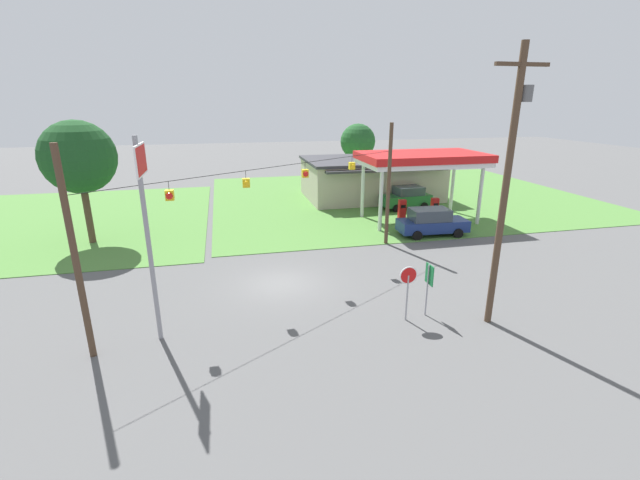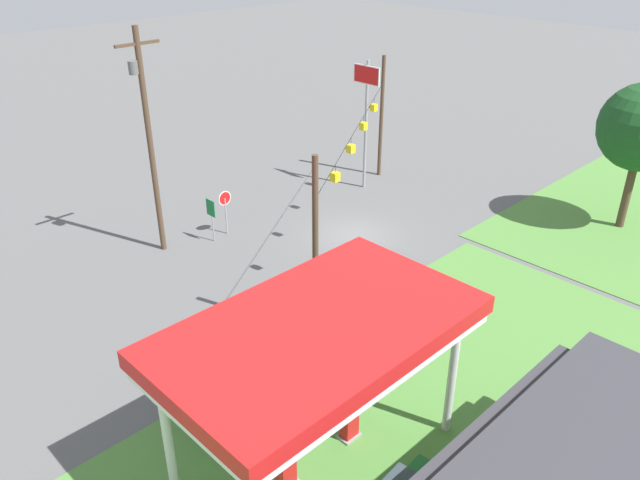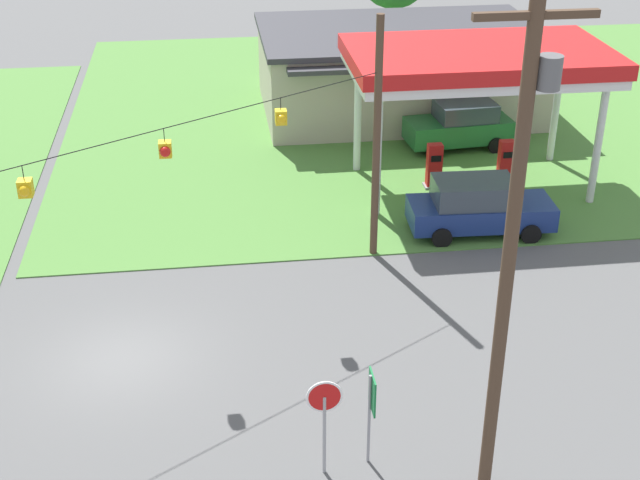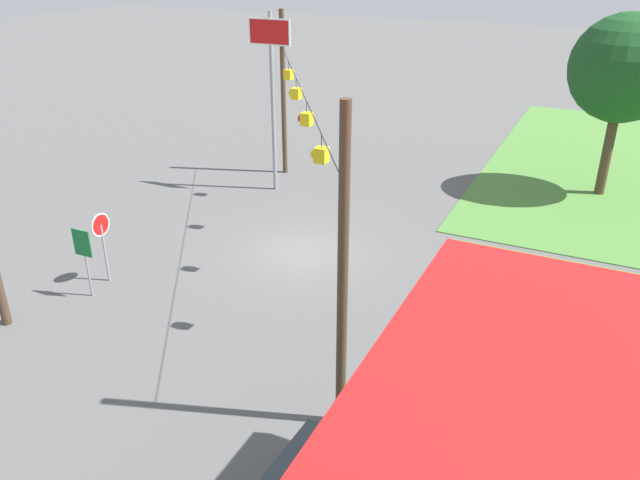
% 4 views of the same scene
% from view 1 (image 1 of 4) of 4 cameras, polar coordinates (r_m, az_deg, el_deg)
% --- Properties ---
extents(ground_plane, '(160.00, 160.00, 0.00)m').
position_cam_1_polar(ground_plane, '(22.60, -5.26, -5.83)').
color(ground_plane, '#565656').
extents(grass_verge_station_corner, '(36.00, 28.00, 0.04)m').
position_cam_1_polar(grass_verge_station_corner, '(43.80, 10.29, 5.80)').
color(grass_verge_station_corner, '#4C7F38').
rests_on(grass_verge_station_corner, ground).
extents(grass_verge_opposite_corner, '(24.00, 24.00, 0.04)m').
position_cam_1_polar(grass_verge_opposite_corner, '(39.95, -32.13, 2.09)').
color(grass_verge_opposite_corner, '#4C7F38').
rests_on(grass_verge_opposite_corner, ground).
extents(gas_station_canopy, '(9.40, 5.51, 5.34)m').
position_cam_1_polar(gas_station_canopy, '(34.20, 13.44, 10.36)').
color(gas_station_canopy, silver).
rests_on(gas_station_canopy, ground).
extents(gas_station_store, '(12.74, 8.72, 3.83)m').
position_cam_1_polar(gas_station_store, '(42.38, 6.83, 8.18)').
color(gas_station_store, '#B2A893').
rests_on(gas_station_store, ground).
extents(fuel_pump_near, '(0.71, 0.56, 1.76)m').
position_cam_1_polar(fuel_pump_near, '(34.35, 10.87, 3.79)').
color(fuel_pump_near, gray).
rests_on(fuel_pump_near, ground).
extents(fuel_pump_far, '(0.71, 0.56, 1.76)m').
position_cam_1_polar(fuel_pump_far, '(35.54, 15.01, 3.98)').
color(fuel_pump_far, gray).
rests_on(fuel_pump_far, ground).
extents(car_at_pumps_front, '(4.95, 2.27, 1.95)m').
position_cam_1_polar(car_at_pumps_front, '(31.18, 14.65, 2.35)').
color(car_at_pumps_front, navy).
rests_on(car_at_pumps_front, ground).
extents(car_at_pumps_rear, '(4.49, 2.40, 1.99)m').
position_cam_1_polar(car_at_pumps_rear, '(38.59, 11.43, 5.58)').
color(car_at_pumps_rear, '#1E602D').
rests_on(car_at_pumps_rear, ground).
extents(stop_sign_roadside, '(0.80, 0.08, 2.50)m').
position_cam_1_polar(stop_sign_roadside, '(18.63, 11.66, -5.45)').
color(stop_sign_roadside, '#99999E').
rests_on(stop_sign_roadside, ground).
extents(stop_sign_overhead, '(0.22, 2.00, 8.00)m').
position_cam_1_polar(stop_sign_overhead, '(16.87, -22.32, 4.55)').
color(stop_sign_overhead, gray).
rests_on(stop_sign_overhead, ground).
extents(route_sign, '(0.10, 0.70, 2.40)m').
position_cam_1_polar(route_sign, '(19.30, 14.29, -5.13)').
color(route_sign, gray).
rests_on(route_sign, ground).
extents(utility_pole_main, '(2.20, 0.44, 11.19)m').
position_cam_1_polar(utility_pole_main, '(18.38, 23.73, 7.44)').
color(utility_pole_main, '#4C3828').
rests_on(utility_pole_main, ground).
extents(signal_span_gantry, '(15.82, 10.24, 7.86)m').
position_cam_1_polar(signal_span_gantry, '(21.22, -5.59, 4.85)').
color(signal_span_gantry, '#4C3828').
rests_on(signal_span_gantry, ground).
extents(tree_behind_station, '(4.07, 4.07, 6.62)m').
position_cam_1_polar(tree_behind_station, '(51.52, 5.06, 12.93)').
color(tree_behind_station, '#4C3828').
rests_on(tree_behind_station, ground).
extents(tree_west_verge, '(4.62, 4.62, 8.04)m').
position_cam_1_polar(tree_west_verge, '(31.59, -29.53, 9.55)').
color(tree_west_verge, '#4C3828').
rests_on(tree_west_verge, ground).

